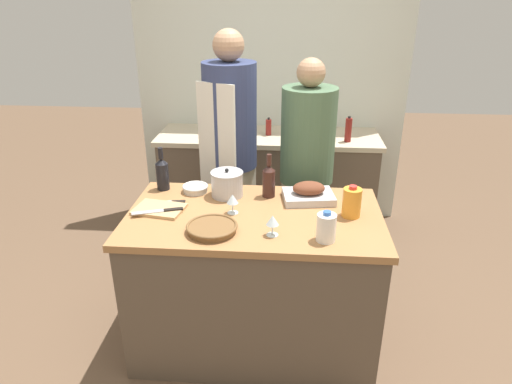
# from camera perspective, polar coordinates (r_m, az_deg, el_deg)

# --- Properties ---
(ground_plane) EXTENTS (12.00, 12.00, 0.00)m
(ground_plane) POSITION_cam_1_polar(r_m,az_deg,el_deg) (3.06, -0.19, -17.70)
(ground_plane) COLOR brown
(kitchen_island) EXTENTS (1.43, 0.81, 0.88)m
(kitchen_island) POSITION_cam_1_polar(r_m,az_deg,el_deg) (2.78, -0.20, -10.88)
(kitchen_island) COLOR brown
(kitchen_island) RESTS_ON ground_plane
(back_counter) EXTENTS (1.90, 0.60, 0.89)m
(back_counter) POSITION_cam_1_polar(r_m,az_deg,el_deg) (4.10, 1.51, 1.21)
(back_counter) COLOR brown
(back_counter) RESTS_ON ground_plane
(back_wall) EXTENTS (2.40, 0.10, 2.55)m
(back_wall) POSITION_cam_1_polar(r_m,az_deg,el_deg) (4.20, 1.90, 13.55)
(back_wall) COLOR silver
(back_wall) RESTS_ON ground_plane
(roasting_pan) EXTENTS (0.32, 0.26, 0.12)m
(roasting_pan) POSITION_cam_1_polar(r_m,az_deg,el_deg) (2.72, 6.58, -0.16)
(roasting_pan) COLOR #BCBCC1
(roasting_pan) RESTS_ON kitchen_island
(wicker_basket) EXTENTS (0.27, 0.27, 0.04)m
(wicker_basket) POSITION_cam_1_polar(r_m,az_deg,el_deg) (2.38, -5.53, -4.47)
(wicker_basket) COLOR brown
(wicker_basket) RESTS_ON kitchen_island
(cutting_board) EXTENTS (0.30, 0.24, 0.02)m
(cutting_board) POSITION_cam_1_polar(r_m,az_deg,el_deg) (2.65, -11.97, -2.07)
(cutting_board) COLOR tan
(cutting_board) RESTS_ON kitchen_island
(stock_pot) EXTENTS (0.20, 0.20, 0.18)m
(stock_pot) POSITION_cam_1_polar(r_m,az_deg,el_deg) (2.76, -3.63, 1.03)
(stock_pot) COLOR #B7B7BC
(stock_pot) RESTS_ON kitchen_island
(mixing_bowl) EXTENTS (0.16, 0.16, 0.05)m
(mixing_bowl) POSITION_cam_1_polar(r_m,az_deg,el_deg) (2.85, -7.60, 0.48)
(mixing_bowl) COLOR beige
(mixing_bowl) RESTS_ON kitchen_island
(juice_jug) EXTENTS (0.10, 0.10, 0.18)m
(juice_jug) POSITION_cam_1_polar(r_m,az_deg,el_deg) (2.55, 11.88, -1.27)
(juice_jug) COLOR orange
(juice_jug) RESTS_ON kitchen_island
(milk_jug) EXTENTS (0.10, 0.10, 0.16)m
(milk_jug) POSITION_cam_1_polar(r_m,az_deg,el_deg) (2.29, 8.77, -4.39)
(milk_jug) COLOR white
(milk_jug) RESTS_ON kitchen_island
(wine_bottle_green) EXTENTS (0.08, 0.08, 0.27)m
(wine_bottle_green) POSITION_cam_1_polar(r_m,az_deg,el_deg) (2.73, 1.62, 1.50)
(wine_bottle_green) COLOR #381E19
(wine_bottle_green) RESTS_ON kitchen_island
(wine_bottle_dark) EXTENTS (0.08, 0.08, 0.27)m
(wine_bottle_dark) POSITION_cam_1_polar(r_m,az_deg,el_deg) (2.89, -11.63, 2.33)
(wine_bottle_dark) COLOR black
(wine_bottle_dark) RESTS_ON kitchen_island
(wine_glass_left) EXTENTS (0.06, 0.06, 0.11)m
(wine_glass_left) POSITION_cam_1_polar(r_m,az_deg,el_deg) (2.31, 2.08, -3.67)
(wine_glass_left) COLOR silver
(wine_glass_left) RESTS_ON kitchen_island
(wine_glass_right) EXTENTS (0.06, 0.06, 0.12)m
(wine_glass_right) POSITION_cam_1_polar(r_m,az_deg,el_deg) (2.54, -2.95, -0.96)
(wine_glass_right) COLOR silver
(wine_glass_right) RESTS_ON kitchen_island
(knife_chef) EXTENTS (0.28, 0.12, 0.01)m
(knife_chef) POSITION_cam_1_polar(r_m,az_deg,el_deg) (2.60, -11.98, -2.33)
(knife_chef) COLOR #B7B7BC
(knife_chef) RESTS_ON cutting_board
(knife_paring) EXTENTS (0.21, 0.06, 0.01)m
(knife_paring) POSITION_cam_1_polar(r_m,az_deg,el_deg) (2.74, -10.86, -1.24)
(knife_paring) COLOR #B7B7BC
(knife_paring) RESTS_ON kitchen_island
(condiment_bottle_tall) EXTENTS (0.05, 0.05, 0.15)m
(condiment_bottle_tall) POSITION_cam_1_polar(r_m,az_deg,el_deg) (3.92, 1.64, 8.10)
(condiment_bottle_tall) COLOR maroon
(condiment_bottle_tall) RESTS_ON back_counter
(condiment_bottle_short) EXTENTS (0.05, 0.05, 0.21)m
(condiment_bottle_short) POSITION_cam_1_polar(r_m,az_deg,el_deg) (3.81, 11.47, 7.62)
(condiment_bottle_short) COLOR maroon
(condiment_bottle_short) RESTS_ON back_counter
(person_cook_aproned) EXTENTS (0.39, 0.41, 1.81)m
(person_cook_aproned) POSITION_cam_1_polar(r_m,az_deg,el_deg) (3.26, -3.21, 5.51)
(person_cook_aproned) COLOR beige
(person_cook_aproned) RESTS_ON ground_plane
(person_cook_guest) EXTENTS (0.38, 0.38, 1.64)m
(person_cook_guest) POSITION_cam_1_polar(r_m,az_deg,el_deg) (3.24, 6.35, 3.34)
(person_cook_guest) COLOR beige
(person_cook_guest) RESTS_ON ground_plane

